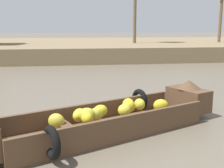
# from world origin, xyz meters

# --- Properties ---
(ground_plane) EXTENTS (300.00, 300.00, 0.00)m
(ground_plane) POSITION_xyz_m (0.00, 10.00, 0.00)
(ground_plane) COLOR #665B4C
(riverbank_strip) EXTENTS (160.00, 20.00, 0.92)m
(riverbank_strip) POSITION_xyz_m (0.00, 25.85, 0.46)
(riverbank_strip) COLOR #7F6B4C
(riverbank_strip) RESTS_ON ground
(banana_boat) EXTENTS (4.99, 2.94, 0.82)m
(banana_boat) POSITION_xyz_m (-0.11, 5.43, 0.29)
(banana_boat) COLOR brown
(banana_boat) RESTS_ON ground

